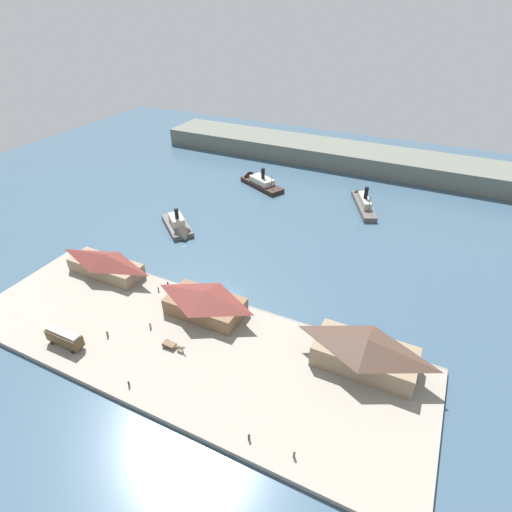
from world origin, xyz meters
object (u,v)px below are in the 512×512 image
at_px(ferry_shed_customs_shed, 105,264).
at_px(mooring_post_east, 177,287).
at_px(street_tram, 64,337).
at_px(pedestrian_standing_center, 107,334).
at_px(mooring_post_center_east, 310,329).
at_px(pedestrian_near_west_shed, 249,437).
at_px(horse_cart, 173,345).
at_px(pedestrian_walking_west, 158,289).
at_px(mooring_post_west, 81,255).
at_px(ferry_moored_east, 179,228).
at_px(ferry_shed_west_terminal, 205,302).
at_px(pedestrian_walking_east, 150,326).
at_px(ferry_outer_harbor, 362,201).
at_px(mooring_post_center_west, 168,284).
at_px(pedestrian_by_tram, 294,454).
at_px(ferry_shed_central_terminal, 365,352).
at_px(pedestrian_at_waters_edge, 129,384).
at_px(ferry_departing_north, 258,181).

relative_size(ferry_shed_customs_shed, mooring_post_east, 24.52).
distance_m(street_tram, mooring_post_east, 30.38).
bearing_deg(pedestrian_standing_center, mooring_post_center_east, 28.10).
bearing_deg(mooring_post_east, pedestrian_near_west_shed, -39.69).
relative_size(horse_cart, pedestrian_walking_west, 3.84).
bearing_deg(mooring_post_west, ferry_moored_east, 58.99).
distance_m(ferry_shed_west_terminal, pedestrian_walking_east, 14.16).
distance_m(pedestrian_walking_west, ferry_outer_harbor, 86.50).
bearing_deg(pedestrian_standing_center, ferry_moored_east, 106.42).
distance_m(ferry_shed_customs_shed, pedestrian_near_west_shed, 65.80).
xyz_separation_m(horse_cart, mooring_post_center_west, (-15.23, 18.80, -0.47)).
relative_size(pedestrian_by_tram, mooring_post_center_east, 1.98).
height_order(ferry_shed_central_terminal, mooring_post_west, ferry_shed_central_terminal).
bearing_deg(mooring_post_east, mooring_post_center_west, 177.83).
bearing_deg(mooring_post_center_west, mooring_post_east, -2.17).
bearing_deg(pedestrian_at_waters_edge, horse_cart, 81.14).
xyz_separation_m(pedestrian_standing_center, mooring_post_center_west, (0.78, 22.40, -0.34)).
distance_m(pedestrian_walking_east, mooring_post_center_west, 17.02).
bearing_deg(ferry_moored_east, mooring_post_center_east, -25.91).
height_order(pedestrian_by_tram, mooring_post_center_west, pedestrian_by_tram).
relative_size(pedestrian_walking_west, ferry_departing_north, 0.07).
bearing_deg(mooring_post_center_west, pedestrian_standing_center, -91.98).
height_order(street_tram, horse_cart, street_tram).
bearing_deg(ferry_shed_customs_shed, pedestrian_near_west_shed, -25.27).
bearing_deg(mooring_post_west, horse_cart, -21.82).
bearing_deg(ferry_departing_north, pedestrian_walking_east, -80.72).
distance_m(ferry_shed_customs_shed, street_tram, 27.93).
bearing_deg(pedestrian_walking_west, pedestrian_walking_east, -60.41).
distance_m(horse_cart, mooring_post_east, 22.21).
relative_size(ferry_shed_west_terminal, ferry_shed_central_terminal, 0.89).
xyz_separation_m(mooring_post_center_west, mooring_post_west, (-32.08, 0.14, 0.00)).
height_order(ferry_shed_customs_shed, ferry_outer_harbor, ferry_outer_harbor).
bearing_deg(street_tram, ferry_shed_customs_shed, 114.36).
bearing_deg(mooring_post_west, street_tram, -49.17).
bearing_deg(pedestrian_walking_west, pedestrian_standing_center, -90.68).
bearing_deg(mooring_post_center_east, ferry_shed_west_terminal, -168.52).
xyz_separation_m(ferry_shed_customs_shed, ferry_shed_west_terminal, (34.29, -2.04, 0.05)).
xyz_separation_m(pedestrian_near_west_shed, ferry_departing_north, (-49.05, 106.28, -0.51)).
xyz_separation_m(street_tram, pedestrian_by_tram, (56.43, -2.16, -1.66)).
bearing_deg(pedestrian_walking_east, mooring_post_center_west, 112.31).
relative_size(ferry_shed_customs_shed, ferry_shed_west_terminal, 1.14).
bearing_deg(ferry_shed_central_terminal, ferry_outer_harbor, 103.40).
xyz_separation_m(ferry_shed_west_terminal, pedestrian_walking_east, (-9.05, -10.56, -2.65)).
relative_size(ferry_departing_north, ferry_outer_harbor, 0.92).
distance_m(pedestrian_at_waters_edge, ferry_outer_harbor, 108.75).
xyz_separation_m(horse_cart, pedestrian_walking_west, (-15.78, 15.40, -0.22)).
height_order(pedestrian_by_tram, ferry_outer_harbor, ferry_outer_harbor).
distance_m(pedestrian_standing_center, ferry_moored_east, 52.19).
relative_size(ferry_shed_west_terminal, ferry_departing_north, 0.82).
xyz_separation_m(pedestrian_standing_center, ferry_moored_east, (-14.76, 50.06, -0.60)).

